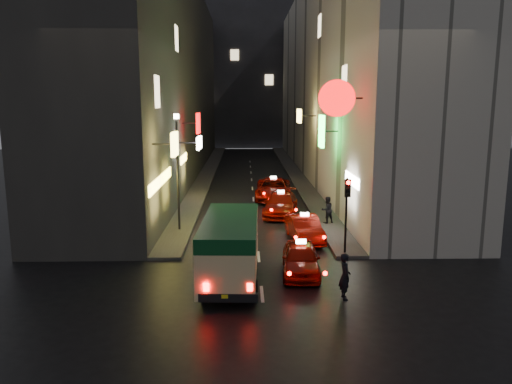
{
  "coord_description": "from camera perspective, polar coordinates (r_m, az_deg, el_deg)",
  "views": [
    {
      "loc": [
        -0.62,
        -13.49,
        7.09
      ],
      "look_at": [
        -0.02,
        13.0,
        2.2
      ],
      "focal_mm": 35.0,
      "sensor_mm": 36.0,
      "label": 1
    }
  ],
  "objects": [
    {
      "name": "building_left",
      "position": [
        48.09,
        -10.39,
        12.57
      ],
      "size": [
        7.52,
        52.0,
        18.0
      ],
      "color": "#32312E",
      "rests_on": "ground"
    },
    {
      "name": "sidewalk_left",
      "position": [
        48.14,
        -5.62,
        2.04
      ],
      "size": [
        1.5,
        52.0,
        0.15
      ],
      "primitive_type": "cube",
      "color": "#454240",
      "rests_on": "ground"
    },
    {
      "name": "building_right",
      "position": [
        48.3,
        9.19,
        12.6
      ],
      "size": [
        8.1,
        52.0,
        18.0
      ],
      "color": "#A9A69B",
      "rests_on": "ground"
    },
    {
      "name": "taxi_third",
      "position": [
        31.18,
        2.86,
        -1.17
      ],
      "size": [
        2.87,
        5.35,
        1.79
      ],
      "color": "#840D03",
      "rests_on": "ground"
    },
    {
      "name": "lamp_post",
      "position": [
        26.94,
        -8.95,
        3.16
      ],
      "size": [
        0.28,
        0.28,
        6.22
      ],
      "color": "black",
      "rests_on": "sidewalk_left"
    },
    {
      "name": "pedestrian_sidewalk",
      "position": [
        28.76,
        8.13,
        -1.83
      ],
      "size": [
        0.76,
        0.64,
        1.73
      ],
      "primitive_type": "imported",
      "rotation": [
        0.0,
        0.0,
        3.56
      ],
      "color": "black",
      "rests_on": "sidewalk_right"
    },
    {
      "name": "pedestrian_crossing",
      "position": [
        18.42,
        10.14,
        -9.13
      ],
      "size": [
        0.46,
        0.67,
        1.93
      ],
      "primitive_type": "imported",
      "rotation": [
        0.0,
        0.0,
        1.65
      ],
      "color": "black",
      "rests_on": "ground"
    },
    {
      "name": "minibus",
      "position": [
        19.64,
        -2.96,
        -5.75
      ],
      "size": [
        2.3,
        6.01,
        2.55
      ],
      "color": "beige",
      "rests_on": "ground"
    },
    {
      "name": "traffic_light",
      "position": [
        22.87,
        10.37,
        -0.81
      ],
      "size": [
        0.26,
        0.43,
        3.5
      ],
      "color": "black",
      "rests_on": "sidewalk_right"
    },
    {
      "name": "ground",
      "position": [
        15.26,
        1.24,
        -17.24
      ],
      "size": [
        120.0,
        120.0,
        0.0
      ],
      "primitive_type": "plane",
      "color": "black",
      "rests_on": "ground"
    },
    {
      "name": "taxi_near",
      "position": [
        20.81,
        5.14,
        -7.31
      ],
      "size": [
        2.26,
        4.85,
        1.67
      ],
      "color": "#840D03",
      "rests_on": "ground"
    },
    {
      "name": "building_far",
      "position": [
        79.59,
        -0.89,
        13.28
      ],
      "size": [
        30.0,
        10.0,
        22.0
      ],
      "primitive_type": "cube",
      "color": "#37373C",
      "rests_on": "ground"
    },
    {
      "name": "taxi_second",
      "position": [
        25.6,
        5.56,
        -3.92
      ],
      "size": [
        2.42,
        4.91,
        1.68
      ],
      "color": "#840D03",
      "rests_on": "ground"
    },
    {
      "name": "taxi_far",
      "position": [
        36.07,
        2.0,
        0.55
      ],
      "size": [
        2.66,
        5.69,
        1.93
      ],
      "color": "#840D03",
      "rests_on": "ground"
    },
    {
      "name": "sidewalk_right",
      "position": [
        48.25,
        4.5,
        2.08
      ],
      "size": [
        1.5,
        52.0,
        0.15
      ],
      "primitive_type": "cube",
      "color": "#454240",
      "rests_on": "ground"
    }
  ]
}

